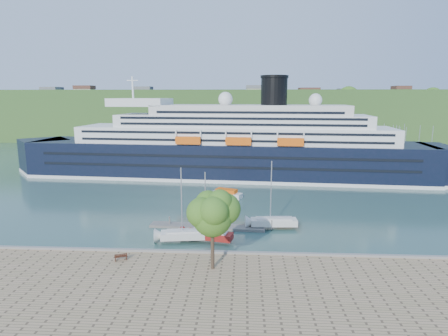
# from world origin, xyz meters

# --- Properties ---
(ground) EXTENTS (400.00, 400.00, 0.00)m
(ground) POSITION_xyz_m (0.00, 0.00, 0.00)
(ground) COLOR #2A4C46
(ground) RESTS_ON ground
(far_hillside) EXTENTS (400.00, 50.00, 24.00)m
(far_hillside) POSITION_xyz_m (0.00, 145.00, 12.00)
(far_hillside) COLOR #305C25
(far_hillside) RESTS_ON ground
(quay_coping) EXTENTS (220.00, 0.50, 0.30)m
(quay_coping) POSITION_xyz_m (0.00, -0.20, 1.15)
(quay_coping) COLOR slate
(quay_coping) RESTS_ON promenade
(cruise_ship) EXTENTS (118.26, 25.66, 26.35)m
(cruise_ship) POSITION_xyz_m (0.62, 51.70, 13.17)
(cruise_ship) COLOR black
(cruise_ship) RESTS_ON ground
(park_bench) EXTENTS (1.73, 1.25, 1.03)m
(park_bench) POSITION_xyz_m (-9.60, -2.97, 1.51)
(park_bench) COLOR #3F1D12
(park_bench) RESTS_ON promenade
(promenade_tree) EXTENTS (6.32, 6.32, 10.47)m
(promenade_tree) POSITION_xyz_m (2.04, -4.57, 6.24)
(promenade_tree) COLOR #34681B
(promenade_tree) RESTS_ON promenade
(floating_pontoon) EXTENTS (18.92, 3.56, 0.42)m
(floating_pontoon) POSITION_xyz_m (-0.30, 12.00, 0.21)
(floating_pontoon) COLOR gray
(floating_pontoon) RESTS_ON ground
(sailboat_white_near) EXTENTS (8.48, 3.39, 10.65)m
(sailboat_white_near) POSITION_xyz_m (-2.76, 5.87, 5.33)
(sailboat_white_near) COLOR silver
(sailboat_white_near) RESTS_ON ground
(sailboat_red) EXTENTS (8.02, 3.84, 9.99)m
(sailboat_red) POSITION_xyz_m (0.59, 6.08, 5.00)
(sailboat_red) COLOR maroon
(sailboat_red) RESTS_ON ground
(sailboat_white_far) EXTENTS (8.34, 2.74, 10.62)m
(sailboat_white_far) POSITION_xyz_m (10.53, 12.32, 5.31)
(sailboat_white_far) COLOR silver
(sailboat_white_far) RESTS_ON ground
(tender_launch) EXTENTS (7.04, 4.55, 1.84)m
(tender_launch) POSITION_xyz_m (1.93, 30.84, 0.92)
(tender_launch) COLOR #EC5A0D
(tender_launch) RESTS_ON ground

